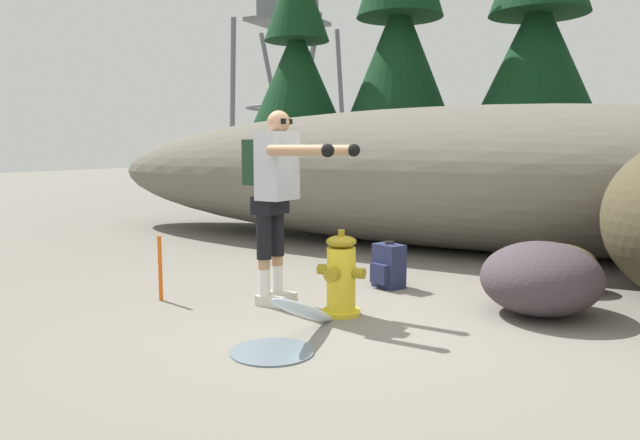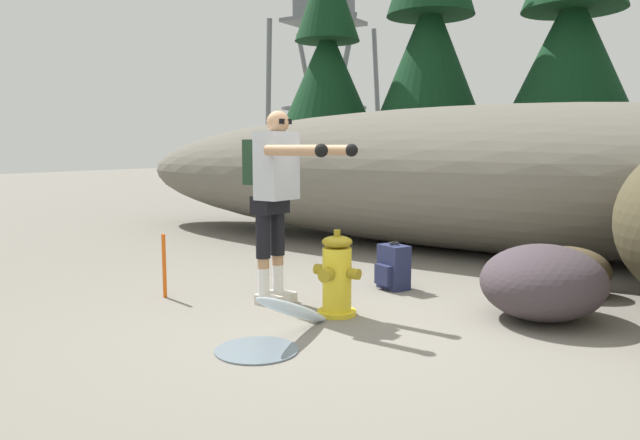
{
  "view_description": "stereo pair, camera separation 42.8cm",
  "coord_description": "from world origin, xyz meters",
  "px_view_note": "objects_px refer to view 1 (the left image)",
  "views": [
    {
      "loc": [
        2.05,
        -4.37,
        1.41
      ],
      "look_at": [
        -0.49,
        0.37,
        0.75
      ],
      "focal_mm": 33.83,
      "sensor_mm": 36.0,
      "label": 1
    },
    {
      "loc": [
        2.42,
        -4.16,
        1.41
      ],
      "look_at": [
        -0.49,
        0.37,
        0.75
      ],
      "focal_mm": 33.83,
      "sensor_mm": 36.0,
      "label": 2
    }
  ],
  "objects_px": {
    "utility_worker": "(277,183)",
    "survey_stake": "(160,268)",
    "fire_hydrant": "(341,276)",
    "spare_backpack": "(388,266)",
    "boulder_outlier": "(557,266)",
    "boulder_mid": "(541,278)"
  },
  "relations": [
    {
      "from": "fire_hydrant",
      "to": "utility_worker",
      "type": "distance_m",
      "value": 1.0
    },
    {
      "from": "boulder_mid",
      "to": "survey_stake",
      "type": "xyz_separation_m",
      "value": [
        -3.14,
        -1.18,
        -0.01
      ]
    },
    {
      "from": "fire_hydrant",
      "to": "spare_backpack",
      "type": "xyz_separation_m",
      "value": [
        -0.01,
        1.11,
        -0.11
      ]
    },
    {
      "from": "fire_hydrant",
      "to": "survey_stake",
      "type": "distance_m",
      "value": 1.7
    },
    {
      "from": "spare_backpack",
      "to": "boulder_mid",
      "type": "bearing_deg",
      "value": 104.75
    },
    {
      "from": "fire_hydrant",
      "to": "utility_worker",
      "type": "bearing_deg",
      "value": 176.71
    },
    {
      "from": "utility_worker",
      "to": "survey_stake",
      "type": "height_order",
      "value": "utility_worker"
    },
    {
      "from": "boulder_mid",
      "to": "survey_stake",
      "type": "relative_size",
      "value": 1.8
    },
    {
      "from": "utility_worker",
      "to": "boulder_outlier",
      "type": "xyz_separation_m",
      "value": [
        2.14,
        1.79,
        -0.86
      ]
    },
    {
      "from": "fire_hydrant",
      "to": "spare_backpack",
      "type": "distance_m",
      "value": 1.11
    },
    {
      "from": "spare_backpack",
      "to": "boulder_outlier",
      "type": "xyz_separation_m",
      "value": [
        1.5,
        0.72,
        0.01
      ]
    },
    {
      "from": "spare_backpack",
      "to": "survey_stake",
      "type": "xyz_separation_m",
      "value": [
        -1.65,
        -1.47,
        0.08
      ]
    },
    {
      "from": "utility_worker",
      "to": "survey_stake",
      "type": "distance_m",
      "value": 1.34
    },
    {
      "from": "spare_backpack",
      "to": "boulder_mid",
      "type": "height_order",
      "value": "boulder_mid"
    },
    {
      "from": "survey_stake",
      "to": "utility_worker",
      "type": "bearing_deg",
      "value": 21.53
    },
    {
      "from": "spare_backpack",
      "to": "boulder_outlier",
      "type": "bearing_deg",
      "value": 141.11
    },
    {
      "from": "spare_backpack",
      "to": "boulder_mid",
      "type": "distance_m",
      "value": 1.52
    },
    {
      "from": "fire_hydrant",
      "to": "spare_backpack",
      "type": "height_order",
      "value": "fire_hydrant"
    },
    {
      "from": "utility_worker",
      "to": "survey_stake",
      "type": "relative_size",
      "value": 2.86
    },
    {
      "from": "fire_hydrant",
      "to": "boulder_mid",
      "type": "distance_m",
      "value": 1.69
    },
    {
      "from": "fire_hydrant",
      "to": "utility_worker",
      "type": "height_order",
      "value": "utility_worker"
    },
    {
      "from": "survey_stake",
      "to": "spare_backpack",
      "type": "bearing_deg",
      "value": 41.7
    }
  ]
}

